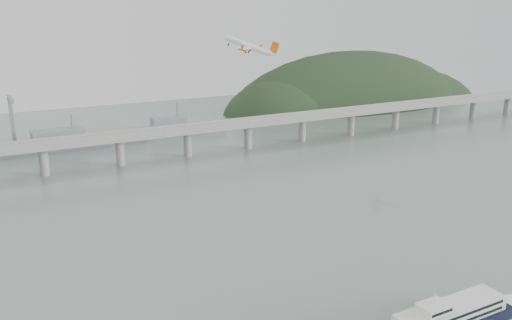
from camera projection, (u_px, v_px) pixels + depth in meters
ground at (319, 276)px, 222.14m from camera, size 900.00×900.00×0.00m
bridge at (159, 136)px, 386.79m from camera, size 800.00×22.00×23.90m
headland at (359, 118)px, 638.21m from camera, size 365.00×155.00×156.00m
ferry at (450, 318)px, 184.40m from camera, size 85.41×15.25×16.13m
airliner at (249, 46)px, 284.64m from camera, size 25.39×26.66×12.59m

